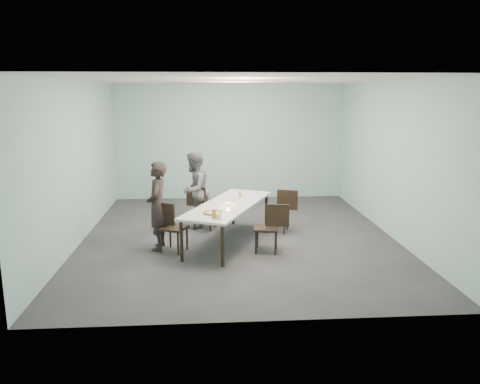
{
  "coord_description": "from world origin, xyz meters",
  "views": [
    {
      "loc": [
        -0.58,
        -8.81,
        2.78
      ],
      "look_at": [
        0.0,
        -0.48,
        1.0
      ],
      "focal_mm": 35.0,
      "sensor_mm": 36.0,
      "label": 1
    }
  ],
  "objects": [
    {
      "name": "water_tumbler",
      "position": [
        -0.41,
        -1.42,
        0.8
      ],
      "size": [
        0.08,
        0.08,
        0.09
      ],
      "primitive_type": "cylinder",
      "color": "silver",
      "rests_on": "table"
    },
    {
      "name": "tealight",
      "position": [
        -0.22,
        -0.49,
        0.77
      ],
      "size": [
        0.06,
        0.06,
        0.05
      ],
      "color": "silver",
      "rests_on": "table"
    },
    {
      "name": "pizza",
      "position": [
        -0.52,
        -1.07,
        0.77
      ],
      "size": [
        0.34,
        0.34,
        0.04
      ],
      "color": "white",
      "rests_on": "table"
    },
    {
      "name": "chair_near_right",
      "position": [
        0.52,
        -0.92,
        0.5
      ],
      "size": [
        0.64,
        0.49,
        0.87
      ],
      "rotation": [
        0.0,
        0.0,
        2.96
      ],
      "color": "black",
      "rests_on": "ground"
    },
    {
      "name": "diner_near",
      "position": [
        -1.49,
        -0.62,
        0.8
      ],
      "size": [
        0.41,
        0.6,
        1.6
      ],
      "primitive_type": "imported",
      "rotation": [
        0.0,
        0.0,
        -1.62
      ],
      "color": "black",
      "rests_on": "ground"
    },
    {
      "name": "beer_glass",
      "position": [
        -0.49,
        -1.36,
        0.82
      ],
      "size": [
        0.08,
        0.08,
        0.15
      ],
      "primitive_type": "cylinder",
      "color": "orange",
      "rests_on": "table"
    },
    {
      "name": "ground",
      "position": [
        0.0,
        0.0,
        0.0
      ],
      "size": [
        7.0,
        7.0,
        0.0
      ],
      "primitive_type": "plane",
      "color": "#333335",
      "rests_on": "ground"
    },
    {
      "name": "diner_far",
      "position": [
        -0.87,
        0.75,
        0.8
      ],
      "size": [
        0.87,
        0.96,
        1.6
      ],
      "primitive_type": "imported",
      "rotation": [
        0.0,
        0.0,
        -2.0
      ],
      "color": "slate",
      "rests_on": "ground"
    },
    {
      "name": "amber_tumbler",
      "position": [
        0.05,
        0.26,
        0.79
      ],
      "size": [
        0.07,
        0.07,
        0.08
      ],
      "primitive_type": "cylinder",
      "color": "orange",
      "rests_on": "table"
    },
    {
      "name": "chair_near_left",
      "position": [
        -1.27,
        -0.74,
        0.5
      ],
      "size": [
        0.65,
        0.56,
        0.87
      ],
      "rotation": [
        0.0,
        0.0,
        -0.43
      ],
      "color": "black",
      "rests_on": "ground"
    },
    {
      "name": "chair_far_left",
      "position": [
        -0.73,
        0.63,
        0.5
      ],
      "size": [
        0.65,
        0.53,
        0.87
      ],
      "rotation": [
        0.0,
        0.0,
        -0.33
      ],
      "color": "black",
      "rests_on": "ground"
    },
    {
      "name": "room_shell",
      "position": [
        0.0,
        0.0,
        2.03
      ],
      "size": [
        6.02,
        7.02,
        3.01
      ],
      "color": "#A5D0CF",
      "rests_on": "ground"
    },
    {
      "name": "side_plate",
      "position": [
        -0.25,
        -0.93,
        0.76
      ],
      "size": [
        0.18,
        0.18,
        0.01
      ],
      "primitive_type": "cylinder",
      "color": "white",
      "rests_on": "table"
    },
    {
      "name": "menu",
      "position": [
        0.01,
        0.47,
        0.75
      ],
      "size": [
        0.36,
        0.32,
        0.01
      ],
      "primitive_type": "cube",
      "rotation": [
        0.0,
        0.0,
        -0.42
      ],
      "color": "silver",
      "rests_on": "table"
    },
    {
      "name": "chair_far_right",
      "position": [
        0.9,
        0.28,
        0.5
      ],
      "size": [
        0.65,
        0.54,
        0.87
      ],
      "rotation": [
        0.0,
        0.0,
        2.78
      ],
      "color": "black",
      "rests_on": "ground"
    },
    {
      "name": "table",
      "position": [
        -0.2,
        -0.34,
        0.69
      ],
      "size": [
        1.88,
        2.74,
        0.75
      ],
      "rotation": [
        0.0,
        0.0,
        -0.42
      ],
      "color": "white",
      "rests_on": "ground"
    }
  ]
}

